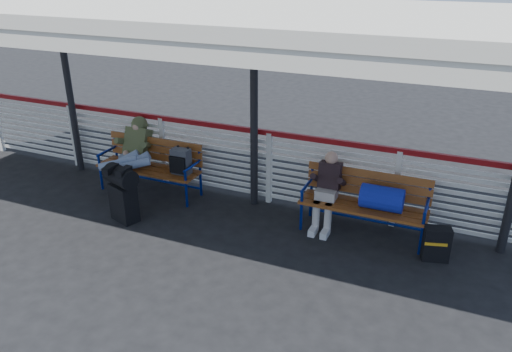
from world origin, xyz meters
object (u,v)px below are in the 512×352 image
at_px(luggage_stack, 123,192).
at_px(traveler_man, 130,158).
at_px(suitcase_side, 436,244).
at_px(bench_right, 373,198).
at_px(companion_person, 327,190).
at_px(bench_left, 159,161).

height_order(luggage_stack, traveler_man, traveler_man).
bearing_deg(traveler_man, suitcase_side, 0.56).
bearing_deg(suitcase_side, traveler_man, 165.25).
xyz_separation_m(bench_right, companion_person, (-0.68, -0.01, 0.00)).
bearing_deg(companion_person, luggage_stack, -160.28).
bearing_deg(traveler_man, companion_person, 6.11).
distance_m(luggage_stack, bench_right, 3.70).
distance_m(bench_right, companion_person, 0.68).
distance_m(luggage_stack, bench_left, 1.04).
relative_size(bench_left, companion_person, 1.57).
distance_m(luggage_stack, suitcase_side, 4.54).
xyz_separation_m(luggage_stack, bench_left, (-0.03, 1.04, 0.10)).
bearing_deg(bench_right, companion_person, -179.43).
bearing_deg(luggage_stack, suitcase_side, 29.08).
distance_m(bench_left, traveler_man, 0.49).
height_order(bench_left, companion_person, companion_person).
bearing_deg(suitcase_side, bench_left, 160.85).
relative_size(luggage_stack, bench_left, 0.49).
relative_size(traveler_man, suitcase_side, 3.42).
xyz_separation_m(luggage_stack, suitcase_side, (4.48, 0.73, -0.24)).
relative_size(bench_right, suitcase_side, 3.76).
bearing_deg(companion_person, bench_left, 179.90).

